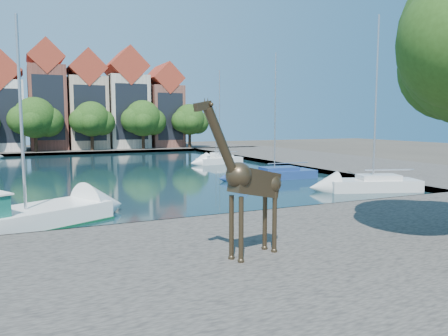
{
  "coord_description": "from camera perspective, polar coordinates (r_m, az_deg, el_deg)",
  "views": [
    {
      "loc": [
        -7.49,
        -19.28,
        5.06
      ],
      "look_at": [
        0.41,
        -2.0,
        3.0
      ],
      "focal_mm": 35.0,
      "sensor_mm": 36.0,
      "label": 1
    }
  ],
  "objects": [
    {
      "name": "townhouse_east_mid",
      "position": [
        77.01,
        -12.7,
        8.32
      ],
      "size": [
        6.43,
        9.18,
        16.65
      ],
      "color": "beige",
      "rests_on": "far_quay"
    },
    {
      "name": "far_tree_east",
      "position": [
        71.96,
        -10.48,
        6.24
      ],
      "size": [
        7.54,
        5.8,
        7.84
      ],
      "color": "#332114",
      "rests_on": "far_quay"
    },
    {
      "name": "giraffe_statue",
      "position": [
        14.45,
        3.28,
        -1.87
      ],
      "size": [
        3.54,
        1.47,
        5.16
      ],
      "color": "#362A1B",
      "rests_on": "near_quay"
    },
    {
      "name": "townhouse_west_inner",
      "position": [
        75.37,
        -27.08,
        7.27
      ],
      "size": [
        6.43,
        9.18,
        15.15
      ],
      "color": "silver",
      "rests_on": "far_quay"
    },
    {
      "name": "townhouse_center",
      "position": [
        75.42,
        -22.13,
        8.26
      ],
      "size": [
        5.44,
        9.18,
        16.93
      ],
      "color": "brown",
      "rests_on": "far_quay"
    },
    {
      "name": "far_tree_mid_east",
      "position": [
        70.43,
        -16.84,
        6.0
      ],
      "size": [
        7.02,
        5.4,
        7.52
      ],
      "color": "#332114",
      "rests_on": "far_quay"
    },
    {
      "name": "sailboat_right_b",
      "position": [
        37.88,
        6.6,
        -0.58
      ],
      "size": [
        7.28,
        2.78,
        10.65
      ],
      "color": "navy",
      "rests_on": "water_basin"
    },
    {
      "name": "sailboat_right_a",
      "position": [
        32.9,
        18.88,
        -1.72
      ],
      "size": [
        6.85,
        4.25,
        12.22
      ],
      "color": "silver",
      "rests_on": "water_basin"
    },
    {
      "name": "townhouse_east_end",
      "position": [
        78.59,
        -8.0,
        7.64
      ],
      "size": [
        5.44,
        9.18,
        14.43
      ],
      "color": "brown",
      "rests_on": "far_quay"
    },
    {
      "name": "water_basin",
      "position": [
        44.21,
        -14.65,
        -0.52
      ],
      "size": [
        38.0,
        50.0,
        0.08
      ],
      "primitive_type": "cube",
      "color": "black",
      "rests_on": "ground"
    },
    {
      "name": "far_tree_mid_west",
      "position": [
        69.8,
        -23.38,
        5.89
      ],
      "size": [
        7.8,
        6.0,
        8.0
      ],
      "color": "#332114",
      "rests_on": "far_quay"
    },
    {
      "name": "sailboat_right_d",
      "position": [
        56.56,
        -1.05,
        1.63
      ],
      "size": [
        4.28,
        2.69,
        6.78
      ],
      "color": "silver",
      "rests_on": "water_basin"
    },
    {
      "name": "far_quay",
      "position": [
        75.81,
        -18.86,
        2.23
      ],
      "size": [
        60.0,
        16.0,
        0.5
      ],
      "primitive_type": "cube",
      "color": "#534F48",
      "rests_on": "ground"
    },
    {
      "name": "far_tree_far_east",
      "position": [
        74.32,
        -4.46,
        6.2
      ],
      "size": [
        6.76,
        5.2,
        7.36
      ],
      "color": "#332114",
      "rests_on": "far_quay"
    },
    {
      "name": "ground",
      "position": [
        21.3,
        -3.26,
        -7.55
      ],
      "size": [
        160.0,
        160.0,
        0.0
      ],
      "primitive_type": "plane",
      "color": "#38332B",
      "rests_on": "ground"
    },
    {
      "name": "near_quay",
      "position": [
        15.17,
        6.62,
        -12.33
      ],
      "size": [
        50.0,
        14.0,
        0.5
      ],
      "primitive_type": "cube",
      "color": "#534F48",
      "rests_on": "ground"
    },
    {
      "name": "sailboat_right_c",
      "position": [
        50.63,
        -0.57,
        1.21
      ],
      "size": [
        5.63,
        2.78,
        10.7
      ],
      "color": "silver",
      "rests_on": "water_basin"
    },
    {
      "name": "right_quay",
      "position": [
        54.34,
        12.28,
        0.98
      ],
      "size": [
        14.0,
        52.0,
        0.5
      ],
      "primitive_type": "cube",
      "color": "#534F48",
      "rests_on": "ground"
    },
    {
      "name": "townhouse_east_inner",
      "position": [
        75.91,
        -17.54,
        7.94
      ],
      "size": [
        5.94,
        9.18,
        15.79
      ],
      "color": "tan",
      "rests_on": "far_quay"
    }
  ]
}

